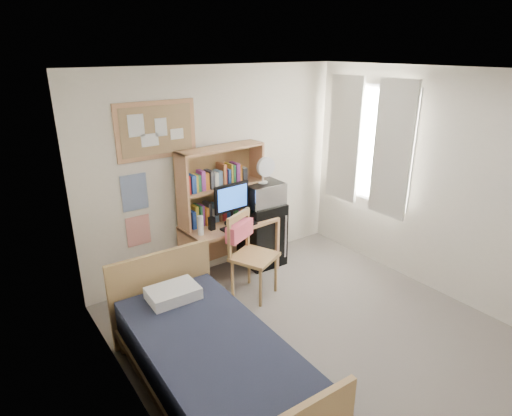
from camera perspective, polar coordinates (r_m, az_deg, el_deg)
floor at (r=4.54m, az=9.79°, el=-17.69°), size 3.60×4.20×0.02m
ceiling at (r=3.58m, az=12.41°, el=17.26°), size 3.60×4.20×0.02m
wall_back at (r=5.44m, az=-5.10°, el=4.75°), size 3.60×0.04×2.60m
wall_left at (r=2.96m, az=-14.53°, el=-10.15°), size 0.04×4.20×2.60m
wall_right at (r=5.26m, az=24.76°, el=2.33°), size 0.04×4.20×2.60m
window_unit at (r=5.81m, az=14.78°, el=8.22°), size 0.10×1.40×1.70m
curtain_left at (r=5.54m, az=17.72°, el=7.35°), size 0.04×0.55×1.70m
curtain_right at (r=6.04m, az=11.69°, el=8.94°), size 0.04×0.55×1.70m
bulletin_board at (r=4.95m, az=-13.14°, el=10.08°), size 0.94×0.03×0.64m
poster_wave at (r=5.01m, az=-15.91°, el=2.01°), size 0.30×0.01×0.42m
poster_japan at (r=5.17m, az=-15.41°, el=-2.93°), size 0.28×0.01×0.36m
desk at (r=5.50m, az=-3.48°, el=-5.43°), size 1.21×0.66×0.73m
desk_chair at (r=5.00m, az=-0.22°, el=-6.42°), size 0.67×0.67×1.02m
mini_fridge at (r=5.77m, az=0.76°, el=-3.38°), size 0.52×0.52×0.86m
bed at (r=3.81m, az=-5.80°, el=-20.51°), size 1.07×2.07×0.56m
hutch at (r=5.31m, az=-4.62°, el=3.22°), size 1.15×0.36×0.93m
monitor at (r=5.21m, az=-3.24°, el=0.54°), size 0.49×0.07×0.52m
keyboard at (r=5.20m, az=-2.28°, el=-2.44°), size 0.48×0.18×0.02m
speaker_left at (r=5.12m, az=-5.92°, el=-2.08°), size 0.07×0.07×0.16m
speaker_right at (r=5.44m, az=-0.65°, el=-0.51°), size 0.07×0.07×0.17m
water_bottle at (r=4.99m, az=-7.40°, el=-2.32°), size 0.07×0.07×0.23m
hoodie at (r=4.97m, az=-2.21°, el=-3.02°), size 0.43×0.29×0.20m
microwave at (r=5.55m, az=0.90°, el=1.97°), size 0.50×0.38×0.29m
desk_fan at (r=5.46m, az=0.92°, el=4.94°), size 0.25×0.25×0.31m
pillow at (r=4.17m, az=-10.99°, el=-11.08°), size 0.47×0.34×0.11m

